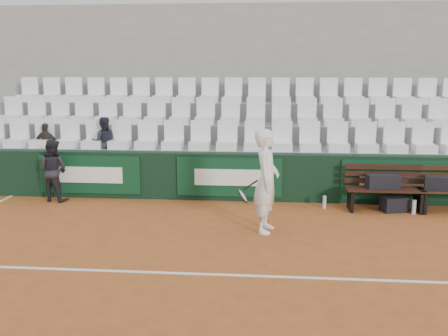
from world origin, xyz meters
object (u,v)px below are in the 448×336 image
(bench_left, at_px, (384,199))
(sports_bag_right, at_px, (440,183))
(spectator_c, at_px, (103,122))
(sports_bag_left, at_px, (383,181))
(water_bottle_far, at_px, (414,207))
(water_bottle_near, at_px, (324,202))
(spectator_b, at_px, (45,125))
(tennis_player, at_px, (266,181))
(ball_kid, at_px, (53,170))
(sports_bag_ground, at_px, (394,204))

(bench_left, relative_size, sports_bag_right, 2.69)
(spectator_c, bearing_deg, sports_bag_right, 158.71)
(sports_bag_left, bearing_deg, water_bottle_far, -23.53)
(water_bottle_near, relative_size, spectator_c, 0.23)
(sports_bag_left, bearing_deg, spectator_c, 169.82)
(water_bottle_near, bearing_deg, sports_bag_right, -2.13)
(water_bottle_near, xyz_separation_m, spectator_c, (-4.81, 1.05, 1.44))
(bench_left, bearing_deg, water_bottle_far, -20.76)
(bench_left, height_order, spectator_b, spectator_b)
(sports_bag_right, xyz_separation_m, water_bottle_far, (-0.51, -0.18, -0.44))
(sports_bag_left, xyz_separation_m, tennis_player, (-2.27, -1.51, 0.30))
(spectator_c, bearing_deg, ball_kid, 36.49)
(tennis_player, height_order, spectator_b, spectator_b)
(bench_left, height_order, water_bottle_far, bench_left)
(sports_bag_ground, distance_m, tennis_player, 2.97)
(ball_kid, xyz_separation_m, spectator_c, (0.82, 0.93, 0.91))
(bench_left, bearing_deg, sports_bag_right, -1.13)
(tennis_player, bearing_deg, bench_left, 32.35)
(ball_kid, bearing_deg, sports_bag_right, -168.35)
(sports_bag_ground, xyz_separation_m, water_bottle_near, (-1.33, 0.10, -0.02))
(sports_bag_right, distance_m, tennis_player, 3.65)
(sports_bag_left, height_order, sports_bag_right, sports_bag_left)
(water_bottle_far, bearing_deg, bench_left, 159.24)
(sports_bag_left, xyz_separation_m, sports_bag_right, (1.07, -0.07, -0.00))
(sports_bag_left, bearing_deg, spectator_b, 171.67)
(sports_bag_ground, bearing_deg, water_bottle_near, 175.68)
(bench_left, distance_m, sports_bag_right, 1.09)
(sports_bag_ground, relative_size, water_bottle_near, 1.88)
(sports_bag_ground, bearing_deg, bench_left, 167.96)
(tennis_player, distance_m, ball_kid, 4.76)
(sports_bag_ground, height_order, tennis_player, tennis_player)
(water_bottle_near, height_order, tennis_player, tennis_player)
(water_bottle_far, height_order, tennis_player, tennis_player)
(spectator_b, bearing_deg, sports_bag_left, 172.06)
(bench_left, bearing_deg, tennis_player, -147.65)
(sports_bag_left, height_order, spectator_b, spectator_b)
(spectator_b, bearing_deg, sports_bag_ground, 171.67)
(sports_bag_left, height_order, spectator_c, spectator_c)
(spectator_b, xyz_separation_m, spectator_c, (1.34, 0.00, 0.07))
(sports_bag_right, height_order, sports_bag_ground, sports_bag_right)
(water_bottle_far, bearing_deg, sports_bag_left, 156.47)
(water_bottle_near, xyz_separation_m, tennis_player, (-1.16, -1.52, 0.75))
(sports_bag_ground, relative_size, spectator_b, 0.49)
(sports_bag_left, distance_m, water_bottle_far, 0.75)
(sports_bag_left, xyz_separation_m, spectator_b, (-7.26, 1.06, 0.91))
(sports_bag_ground, bearing_deg, water_bottle_far, -25.31)
(sports_bag_right, bearing_deg, ball_kid, 178.50)
(sports_bag_left, relative_size, tennis_player, 0.35)
(sports_bag_right, bearing_deg, sports_bag_left, 176.46)
(sports_bag_ground, distance_m, ball_kid, 6.98)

